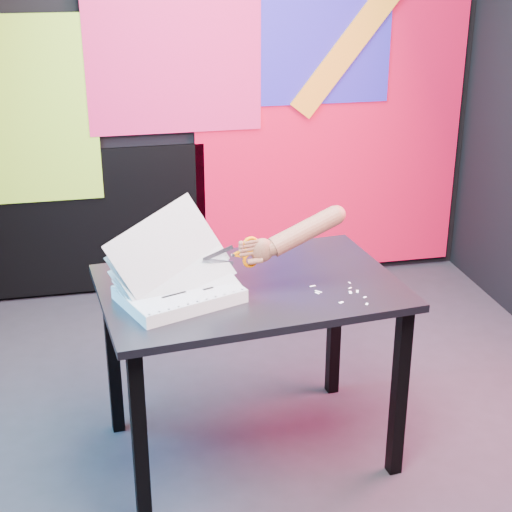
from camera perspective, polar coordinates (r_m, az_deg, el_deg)
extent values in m
cube|color=#2A2A2F|center=(3.53, 1.80, -11.63)|extent=(3.00, 3.00, 0.01)
cube|color=black|center=(4.44, -2.75, 14.31)|extent=(3.00, 0.01, 2.70)
cube|color=black|center=(1.64, 14.99, -0.78)|extent=(3.00, 0.01, 2.70)
cube|color=red|center=(4.65, 5.43, 8.34)|extent=(1.60, 0.02, 1.60)
cube|color=#3124BF|center=(4.50, 4.51, 15.67)|extent=(0.85, 0.02, 0.75)
cube|color=#EF2261|center=(4.35, -5.98, 14.06)|extent=(0.95, 0.02, 0.80)
cube|color=#AEF434|center=(4.39, -16.44, 10.03)|extent=(0.75, 0.02, 1.00)
cube|color=orange|center=(4.57, 8.40, 16.86)|extent=(0.91, 0.02, 1.11)
cube|color=black|center=(4.57, -11.81, 2.43)|extent=(1.30, 0.02, 0.85)
cube|color=black|center=(2.79, -8.46, -13.18)|extent=(0.05, 0.05, 0.72)
cube|color=black|center=(3.32, -10.36, -7.12)|extent=(0.05, 0.05, 0.72)
cube|color=black|center=(3.07, 10.38, -9.76)|extent=(0.05, 0.05, 0.72)
cube|color=black|center=(3.55, 5.72, -4.76)|extent=(0.05, 0.05, 0.72)
cube|color=#29282F|center=(2.96, -0.46, -2.30)|extent=(1.18, 0.85, 0.03)
cube|color=silver|center=(2.83, -5.59, -2.78)|extent=(0.48, 0.42, 0.05)
cube|color=white|center=(2.82, -5.61, -2.33)|extent=(0.48, 0.42, 0.00)
cube|color=white|center=(2.82, -5.61, -2.24)|extent=(0.47, 0.39, 0.12)
cube|color=white|center=(2.82, -5.87, -1.69)|extent=(0.48, 0.37, 0.21)
cube|color=white|center=(2.82, -6.15, -0.71)|extent=(0.48, 0.33, 0.30)
cube|color=white|center=(2.81, -6.42, 0.23)|extent=(0.46, 0.28, 0.35)
cylinder|color=black|center=(2.64, -7.77, -4.23)|extent=(0.01, 0.01, 0.00)
cylinder|color=black|center=(2.65, -7.06, -4.05)|extent=(0.01, 0.01, 0.00)
cylinder|color=black|center=(2.67, -6.35, -3.86)|extent=(0.01, 0.01, 0.00)
cylinder|color=black|center=(2.68, -5.66, -3.68)|extent=(0.01, 0.01, 0.00)
cylinder|color=black|center=(2.70, -4.97, -3.50)|extent=(0.01, 0.01, 0.00)
cylinder|color=black|center=(2.71, -4.29, -3.32)|extent=(0.01, 0.01, 0.00)
cylinder|color=black|center=(2.73, -3.62, -3.15)|extent=(0.01, 0.01, 0.00)
cylinder|color=black|center=(2.74, -2.95, -2.97)|extent=(0.01, 0.01, 0.00)
cylinder|color=black|center=(2.76, -2.30, -2.80)|extent=(0.01, 0.01, 0.00)
cylinder|color=black|center=(2.78, -1.65, -2.63)|extent=(0.01, 0.01, 0.00)
cylinder|color=black|center=(2.79, -1.01, -2.46)|extent=(0.01, 0.01, 0.00)
cylinder|color=black|center=(2.87, -10.10, -2.15)|extent=(0.01, 0.01, 0.00)
cylinder|color=black|center=(2.88, -9.43, -2.00)|extent=(0.01, 0.01, 0.00)
cylinder|color=black|center=(2.89, -8.77, -1.84)|extent=(0.01, 0.01, 0.00)
cylinder|color=black|center=(2.91, -8.12, -1.68)|extent=(0.01, 0.01, 0.00)
cylinder|color=black|center=(2.92, -7.47, -1.53)|extent=(0.01, 0.01, 0.00)
cylinder|color=black|center=(2.93, -6.83, -1.37)|extent=(0.01, 0.01, 0.00)
cylinder|color=black|center=(2.95, -6.20, -1.22)|extent=(0.01, 0.01, 0.00)
cylinder|color=black|center=(2.96, -5.57, -1.07)|extent=(0.01, 0.01, 0.00)
cylinder|color=black|center=(2.98, -4.95, -0.92)|extent=(0.01, 0.01, 0.00)
cylinder|color=black|center=(2.99, -4.33, -0.77)|extent=(0.01, 0.01, 0.00)
cylinder|color=black|center=(3.01, -3.72, -0.62)|extent=(0.01, 0.01, 0.00)
cube|color=black|center=(2.83, -7.81, -2.35)|extent=(0.07, 0.04, 0.00)
cube|color=black|center=(2.86, -5.53, -1.98)|extent=(0.05, 0.03, 0.00)
cube|color=black|center=(2.77, -5.98, -2.81)|extent=(0.09, 0.04, 0.00)
cube|color=black|center=(2.81, -3.49, -2.38)|extent=(0.04, 0.03, 0.00)
cube|color=silver|center=(2.85, -2.78, 0.20)|extent=(0.12, 0.03, 0.05)
cube|color=silver|center=(2.87, -2.77, -0.41)|extent=(0.12, 0.03, 0.05)
cylinder|color=silver|center=(2.88, -1.69, 0.07)|extent=(0.01, 0.01, 0.01)
cube|color=orange|center=(2.89, -1.29, 0.01)|extent=(0.05, 0.02, 0.02)
cube|color=orange|center=(2.88, -1.30, 0.26)|extent=(0.05, 0.02, 0.02)
torus|color=orange|center=(2.89, -0.41, 0.84)|extent=(0.07, 0.03, 0.06)
torus|color=orange|center=(2.91, -0.40, -0.28)|extent=(0.07, 0.03, 0.06)
ellipsoid|color=#915F44|center=(2.92, 0.45, 0.42)|extent=(0.09, 0.05, 0.10)
cylinder|color=#915F44|center=(2.90, -0.40, 0.21)|extent=(0.07, 0.03, 0.02)
cylinder|color=#915F44|center=(2.90, -0.40, 0.52)|extent=(0.07, 0.03, 0.02)
cylinder|color=#915F44|center=(2.89, -0.40, 0.80)|extent=(0.06, 0.03, 0.02)
cylinder|color=#915F44|center=(2.89, -0.41, 1.04)|extent=(0.06, 0.03, 0.02)
cylinder|color=#915F44|center=(2.91, -0.06, -0.37)|extent=(0.06, 0.03, 0.03)
cylinder|color=#915F44|center=(2.93, 1.25, 0.62)|extent=(0.06, 0.07, 0.06)
cylinder|color=#915F44|center=(2.97, 3.59, 1.83)|extent=(0.30, 0.13, 0.17)
sphere|color=#915F44|center=(3.01, 5.88, 3.01)|extent=(0.07, 0.07, 0.07)
cube|color=white|center=(2.91, 6.88, -2.64)|extent=(0.01, 0.02, 0.00)
cube|color=white|center=(2.89, 4.48, -2.69)|extent=(0.02, 0.02, 0.00)
cube|color=white|center=(2.92, 7.38, -2.56)|extent=(0.02, 0.02, 0.00)
cube|color=white|center=(2.83, 6.23, -3.37)|extent=(0.02, 0.02, 0.00)
cube|color=white|center=(2.90, 4.56, -2.58)|extent=(0.02, 0.02, 0.00)
cube|color=white|center=(2.95, 4.15, -2.19)|extent=(0.02, 0.01, 0.00)
cube|color=white|center=(2.94, 6.86, -2.33)|extent=(0.02, 0.01, 0.00)
cube|color=white|center=(2.99, 6.82, -1.94)|extent=(0.01, 0.02, 0.00)
cube|color=white|center=(2.83, 8.06, -3.48)|extent=(0.01, 0.02, 0.00)
cube|color=white|center=(2.88, 7.92, -2.98)|extent=(0.02, 0.01, 0.00)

